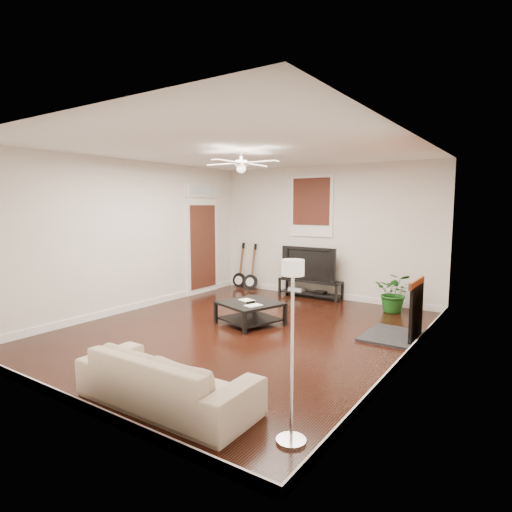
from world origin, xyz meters
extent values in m
cube|color=black|center=(0.00, 0.00, 0.00)|extent=(5.00, 6.00, 0.01)
cube|color=white|center=(0.00, 0.00, 2.80)|extent=(5.00, 6.00, 0.01)
cube|color=silver|center=(0.00, 3.00, 1.40)|extent=(5.00, 0.01, 2.80)
cube|color=silver|center=(0.00, -3.00, 1.40)|extent=(5.00, 0.01, 2.80)
cube|color=silver|center=(-2.50, 0.00, 1.40)|extent=(0.01, 6.00, 2.80)
cube|color=silver|center=(2.50, 0.00, 1.40)|extent=(0.01, 6.00, 2.80)
cube|color=#AD5F38|center=(2.49, 1.00, 1.40)|extent=(0.02, 2.20, 2.80)
cube|color=black|center=(2.20, 1.00, 0.46)|extent=(0.80, 1.10, 0.92)
cube|color=#3C1710|center=(-0.30, 2.97, 1.95)|extent=(1.00, 0.06, 1.30)
cube|color=white|center=(-2.46, 1.90, 1.25)|extent=(0.08, 1.00, 2.50)
cube|color=black|center=(-0.20, 2.78, 0.19)|extent=(1.38, 0.37, 0.39)
imported|color=black|center=(-0.20, 2.80, 0.74)|extent=(1.24, 0.16, 0.71)
cube|color=black|center=(-0.11, 0.38, 0.18)|extent=(1.11, 1.11, 0.37)
imported|color=#BFA48F|center=(0.84, -2.43, 0.28)|extent=(1.90, 0.76, 0.55)
imported|color=#175217|center=(1.66, 2.51, 0.37)|extent=(0.74, 0.67, 0.75)
camera|label=1|loc=(3.79, -5.23, 1.96)|focal=29.53mm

